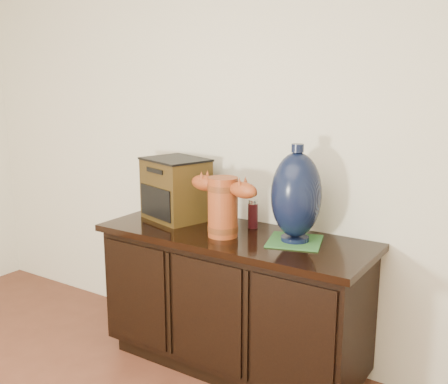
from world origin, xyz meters
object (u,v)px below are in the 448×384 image
Objects in this scene: terracotta_vessel at (223,203)px; tv_radio at (176,189)px; sideboard at (233,300)px; spray_can at (253,214)px; lamp_base at (296,195)px.

tv_radio is (-0.41, 0.13, 0.00)m from terracotta_vessel.
terracotta_vessel is (-0.02, -0.06, 0.54)m from sideboard.
terracotta_vessel is 0.24m from spray_can.
terracotta_vessel is at bearing -104.02° from spray_can.
sideboard is at bearing -100.88° from spray_can.
tv_radio is (-0.43, 0.07, 0.54)m from sideboard.
sideboard is at bearing 7.61° from tv_radio.
sideboard is 3.04× the size of lamp_base.
sideboard is 0.69m from lamp_base.
spray_can is (0.46, 0.08, -0.10)m from tv_radio.
tv_radio is 0.76m from lamp_base.
tv_radio reaches higher than spray_can.
sideboard is 3.35× the size of terracotta_vessel.
tv_radio is 0.48m from spray_can.
spray_can is (-0.30, 0.10, -0.16)m from lamp_base.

